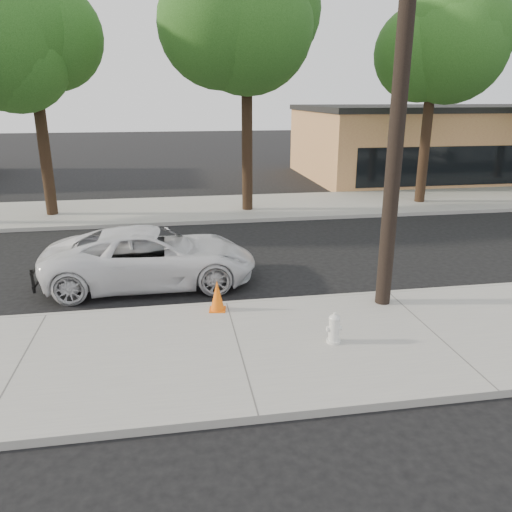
% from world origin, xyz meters
% --- Properties ---
extents(ground, '(120.00, 120.00, 0.00)m').
position_xyz_m(ground, '(0.00, 0.00, 0.00)').
color(ground, black).
rests_on(ground, ground).
extents(near_sidewalk, '(90.00, 4.40, 0.15)m').
position_xyz_m(near_sidewalk, '(0.00, -4.30, 0.07)').
color(near_sidewalk, gray).
rests_on(near_sidewalk, ground).
extents(far_sidewalk, '(90.00, 5.00, 0.15)m').
position_xyz_m(far_sidewalk, '(0.00, 8.50, 0.07)').
color(far_sidewalk, gray).
rests_on(far_sidewalk, ground).
extents(curb_near, '(90.00, 0.12, 0.16)m').
position_xyz_m(curb_near, '(0.00, -2.10, 0.07)').
color(curb_near, '#9E9B93').
rests_on(curb_near, ground).
extents(building_main, '(18.00, 10.00, 4.00)m').
position_xyz_m(building_main, '(16.00, 16.00, 2.00)').
color(building_main, '#B8734D').
rests_on(building_main, ground).
extents(utility_pole, '(1.40, 0.34, 9.00)m').
position_xyz_m(utility_pole, '(3.60, -2.70, 4.70)').
color(utility_pole, black).
rests_on(utility_pole, near_sidewalk).
extents(tree_b, '(4.34, 4.20, 8.45)m').
position_xyz_m(tree_b, '(-5.81, 8.06, 6.15)').
color(tree_b, black).
rests_on(tree_b, far_sidewalk).
extents(tree_c, '(4.96, 4.80, 9.55)m').
position_xyz_m(tree_c, '(2.22, 7.64, 6.91)').
color(tree_c, black).
rests_on(tree_c, far_sidewalk).
extents(tree_d, '(4.50, 4.35, 8.75)m').
position_xyz_m(tree_d, '(10.20, 7.95, 6.37)').
color(tree_d, black).
rests_on(tree_d, far_sidewalk).
extents(police_cruiser, '(5.42, 2.52, 1.50)m').
position_xyz_m(police_cruiser, '(-1.73, -0.18, 0.75)').
color(police_cruiser, silver).
rests_on(police_cruiser, ground).
extents(fire_hydrant, '(0.30, 0.28, 0.59)m').
position_xyz_m(fire_hydrant, '(1.85, -4.42, 0.43)').
color(fire_hydrant, silver).
rests_on(fire_hydrant, near_sidewalk).
extents(traffic_cone, '(0.41, 0.41, 0.70)m').
position_xyz_m(traffic_cone, '(-0.24, -2.50, 0.49)').
color(traffic_cone, orange).
rests_on(traffic_cone, near_sidewalk).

